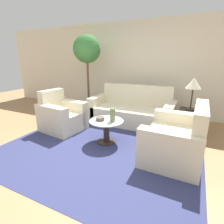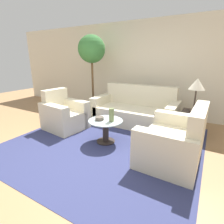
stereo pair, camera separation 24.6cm
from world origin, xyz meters
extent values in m
plane|color=#9E754C|center=(0.00, 0.00, 0.00)|extent=(14.00, 14.00, 0.00)
cube|color=beige|center=(0.00, 2.86, 1.30)|extent=(10.00, 0.06, 2.60)
cube|color=navy|center=(0.09, 0.61, 0.00)|extent=(3.47, 3.39, 0.01)
cube|color=beige|center=(0.18, 1.81, 0.21)|extent=(1.86, 0.92, 0.42)
cube|color=beige|center=(0.18, 2.18, 0.47)|extent=(1.86, 0.18, 0.94)
cube|color=beige|center=(-0.75, 1.81, 0.32)|extent=(0.20, 0.92, 0.63)
cube|color=beige|center=(1.11, 1.81, 0.32)|extent=(0.20, 0.92, 0.63)
cube|color=beige|center=(-1.09, 0.74, 0.21)|extent=(0.91, 0.70, 0.42)
cube|color=beige|center=(-1.42, 0.78, 0.45)|extent=(0.25, 0.62, 0.90)
cube|color=beige|center=(-1.12, 0.44, 0.32)|extent=(0.86, 0.30, 0.63)
cube|color=beige|center=(-1.05, 1.04, 0.32)|extent=(0.86, 0.30, 0.63)
cube|color=beige|center=(1.33, 0.63, 0.21)|extent=(0.90, 1.05, 0.42)
cube|color=beige|center=(1.67, 0.62, 0.46)|extent=(0.21, 1.03, 0.92)
cube|color=beige|center=(1.34, 1.14, 0.32)|extent=(0.88, 0.22, 0.63)
cube|color=beige|center=(1.31, 0.11, 0.32)|extent=(0.88, 0.22, 0.63)
cylinder|color=#332823|center=(0.09, 0.61, 0.01)|extent=(0.36, 0.36, 0.02)
cylinder|color=#332823|center=(0.09, 0.61, 0.22)|extent=(0.12, 0.12, 0.43)
cylinder|color=#B2C6C6|center=(0.09, 0.61, 0.44)|extent=(0.66, 0.66, 0.02)
cube|color=#332823|center=(1.51, 1.78, 0.27)|extent=(0.43, 0.43, 0.53)
cylinder|color=#332823|center=(1.51, 1.78, 0.55)|extent=(0.18, 0.18, 0.02)
cylinder|color=#332823|center=(1.51, 1.78, 0.77)|extent=(0.03, 0.03, 0.43)
cone|color=beige|center=(1.51, 1.78, 1.10)|extent=(0.31, 0.31, 0.22)
cylinder|color=#3D3833|center=(-1.24, 2.07, 0.15)|extent=(0.38, 0.38, 0.29)
cylinder|color=brown|center=(-1.24, 2.07, 0.96)|extent=(0.06, 0.06, 1.34)
sphere|color=#387538|center=(-1.24, 2.07, 1.83)|extent=(0.75, 0.75, 0.75)
cylinder|color=#6B7A4C|center=(0.22, 0.61, 0.58)|extent=(0.10, 0.10, 0.25)
cylinder|color=brown|center=(-0.01, 0.57, 0.48)|extent=(0.16, 0.16, 0.06)
camera|label=1|loc=(1.54, -2.17, 1.58)|focal=28.00mm
camera|label=2|loc=(1.76, -2.06, 1.58)|focal=28.00mm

